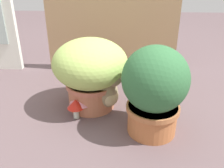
{
  "coord_description": "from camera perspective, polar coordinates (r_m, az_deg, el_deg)",
  "views": [
    {
      "loc": [
        0.12,
        -1.18,
        0.76
      ],
      "look_at": [
        0.06,
        -0.02,
        0.18
      ],
      "focal_mm": 39.8,
      "sensor_mm": 36.0,
      "label": 1
    }
  ],
  "objects": [
    {
      "name": "grass_planter",
      "position": [
        1.35,
        -4.99,
        3.28
      ],
      "size": [
        0.41,
        0.41,
        0.4
      ],
      "color": "#BC704F",
      "rests_on": "ground"
    },
    {
      "name": "leafy_planter",
      "position": [
        1.15,
        9.73,
        -1.13
      ],
      "size": [
        0.31,
        0.31,
        0.44
      ],
      "color": "#B86B3C",
      "rests_on": "ground"
    },
    {
      "name": "cat",
      "position": [
        1.38,
        -2.66,
        -0.96
      ],
      "size": [
        0.31,
        0.34,
        0.32
      ],
      "color": "#968462",
      "rests_on": "ground"
    },
    {
      "name": "cardboard_backdrop",
      "position": [
        1.78,
        -0.01,
        17.36
      ],
      "size": [
        0.94,
        0.03,
        0.94
      ],
      "primitive_type": "cube",
      "color": "tan",
      "rests_on": "ground"
    },
    {
      "name": "mushroom_ornament_red",
      "position": [
        1.32,
        -8.35,
        -4.76
      ],
      "size": [
        0.09,
        0.09,
        0.11
      ],
      "color": "silver",
      "rests_on": "ground"
    },
    {
      "name": "mushroom_ornament_pink",
      "position": [
        1.34,
        -7.15,
        -3.45
      ],
      "size": [
        0.12,
        0.12,
        0.13
      ],
      "color": "silver",
      "rests_on": "ground"
    },
    {
      "name": "ground_plane",
      "position": [
        1.4,
        -2.3,
        -6.13
      ],
      "size": [
        6.0,
        6.0,
        0.0
      ],
      "primitive_type": "plane",
      "color": "#5F4C4F"
    }
  ]
}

